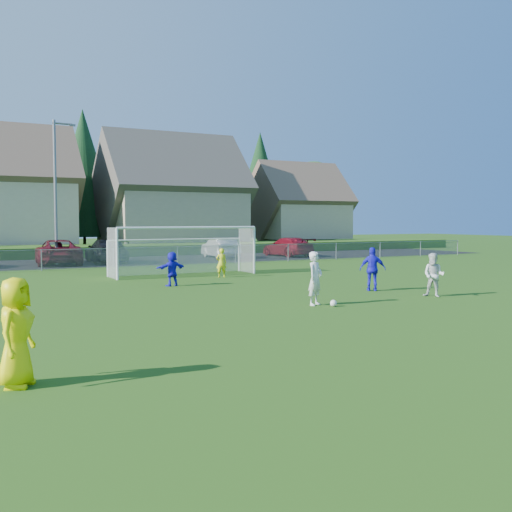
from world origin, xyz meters
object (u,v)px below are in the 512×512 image
at_px(player_white_b, 434,275).
at_px(goalkeeper, 221,263).
at_px(referee, 16,332).
at_px(player_blue_a, 373,269).
at_px(car_d, 106,251).
at_px(soccer_ball, 333,303).
at_px(car_f, 220,248).
at_px(car_c, 58,252).
at_px(player_blue_b, 172,269).
at_px(car_g, 288,247).
at_px(soccer_goal, 182,243).
at_px(player_white_a, 315,278).

xyz_separation_m(player_white_b, goalkeeper, (-3.71, 10.50, -0.09)).
relative_size(referee, player_blue_a, 1.07).
relative_size(referee, car_d, 0.35).
height_order(player_white_b, goalkeeper, player_white_b).
bearing_deg(soccer_ball, goalkeeper, 84.74).
bearing_deg(car_d, car_f, -169.93).
distance_m(player_white_b, car_c, 25.01).
distance_m(player_blue_a, car_d, 21.50).
relative_size(soccer_ball, car_d, 0.04).
xyz_separation_m(player_blue_b, car_c, (-2.03, 15.25, 0.05)).
xyz_separation_m(referee, player_blue_b, (7.74, 13.45, -0.20)).
distance_m(soccer_ball, referee, 11.49).
height_order(player_blue_a, goalkeeper, player_blue_a).
bearing_deg(car_f, car_g, 176.60).
xyz_separation_m(player_white_b, player_blue_b, (-7.20, 7.99, -0.07)).
distance_m(referee, car_d, 30.13).
xyz_separation_m(player_blue_a, car_d, (-5.35, 20.83, -0.09)).
bearing_deg(car_f, referee, 63.70).
relative_size(car_d, soccer_goal, 0.72).
distance_m(soccer_ball, player_blue_b, 8.68).
distance_m(player_white_a, car_f, 25.28).
distance_m(player_white_b, player_blue_a, 2.65).
xyz_separation_m(referee, car_d, (8.81, 28.82, -0.15)).
xyz_separation_m(soccer_ball, soccer_goal, (-0.23, 12.96, 1.52)).
xyz_separation_m(player_white_b, car_f, (2.63, 24.33, -0.06)).
bearing_deg(car_f, car_d, 10.59).
height_order(player_white_b, car_f, player_white_b).
xyz_separation_m(player_white_b, car_c, (-9.23, 23.24, -0.02)).
bearing_deg(goalkeeper, car_c, -50.71).
height_order(car_f, car_g, car_f).
bearing_deg(car_c, player_blue_a, 118.25).
bearing_deg(car_c, car_g, -172.75).
bearing_deg(car_g, referee, 49.01).
relative_size(car_c, car_d, 1.06).
bearing_deg(player_blue_a, player_white_a, 64.23).
bearing_deg(soccer_ball, player_white_a, 122.07).
distance_m(player_white_b, car_d, 24.15).
height_order(soccer_ball, player_blue_a, player_blue_a).
bearing_deg(car_g, soccer_goal, 37.47).
relative_size(car_f, car_g, 0.90).
bearing_deg(car_c, car_d, -171.88).
bearing_deg(player_white_a, car_c, 72.54).
xyz_separation_m(referee, car_f, (17.57, 29.79, -0.19)).
bearing_deg(referee, goalkeeper, -4.99).
bearing_deg(car_f, car_c, 9.47).
height_order(player_white_a, car_g, player_white_a).
relative_size(referee, soccer_goal, 0.25).
xyz_separation_m(player_white_a, car_f, (7.68, 24.08, -0.15)).
relative_size(soccer_ball, player_white_a, 0.12).
height_order(referee, player_white_b, referee).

